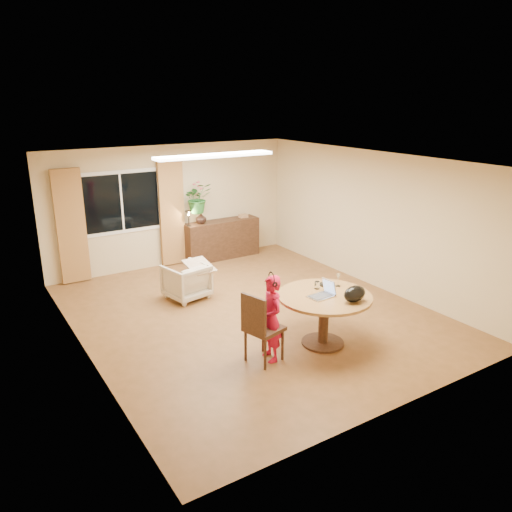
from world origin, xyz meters
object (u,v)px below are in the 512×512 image
(dining_chair, at_px, (264,327))
(armchair, at_px, (186,281))
(sideboard, at_px, (222,239))
(child, at_px, (271,318))
(dining_table, at_px, (324,305))

(dining_chair, bearing_deg, armchair, 73.84)
(dining_chair, distance_m, sideboard, 4.79)
(child, height_order, armchair, child)
(dining_chair, bearing_deg, dining_table, -18.37)
(dining_chair, height_order, sideboard, dining_chair)
(armchair, height_order, sideboard, sideboard)
(dining_table, bearing_deg, dining_chair, 176.76)
(child, bearing_deg, armchair, -170.90)
(armchair, xyz_separation_m, sideboard, (1.71, 1.78, 0.11))
(dining_table, bearing_deg, armchair, 109.55)
(dining_chair, relative_size, sideboard, 0.59)
(sideboard, bearing_deg, armchair, -133.90)
(dining_table, xyz_separation_m, armchair, (-0.97, 2.74, -0.29))
(dining_table, distance_m, dining_chair, 1.03)
(child, relative_size, armchair, 1.72)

